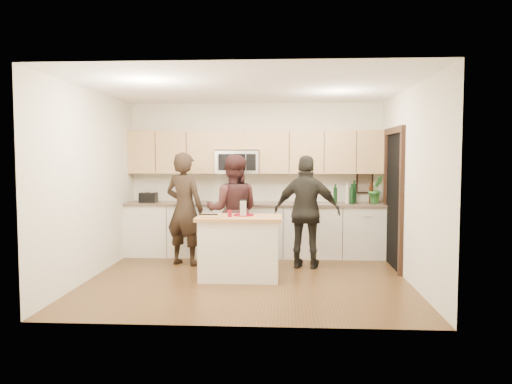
# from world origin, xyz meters

# --- Properties ---
(floor) EXTENTS (4.50, 4.50, 0.00)m
(floor) POSITION_xyz_m (0.00, 0.00, 0.00)
(floor) COLOR #53381C
(floor) RESTS_ON ground
(room_shell) EXTENTS (4.52, 4.02, 2.71)m
(room_shell) POSITION_xyz_m (0.00, 0.00, 1.73)
(room_shell) COLOR beige
(room_shell) RESTS_ON ground
(back_cabinetry) EXTENTS (4.50, 0.66, 0.94)m
(back_cabinetry) POSITION_xyz_m (0.00, 1.69, 0.47)
(back_cabinetry) COLOR silver
(back_cabinetry) RESTS_ON ground
(upper_cabinetry) EXTENTS (4.50, 0.33, 0.75)m
(upper_cabinetry) POSITION_xyz_m (0.03, 1.83, 1.84)
(upper_cabinetry) COLOR tan
(upper_cabinetry) RESTS_ON ground
(microwave) EXTENTS (0.76, 0.41, 0.40)m
(microwave) POSITION_xyz_m (-0.31, 1.80, 1.65)
(microwave) COLOR silver
(microwave) RESTS_ON ground
(doorway) EXTENTS (0.06, 1.25, 2.20)m
(doorway) POSITION_xyz_m (2.23, 0.90, 1.16)
(doorway) COLOR black
(doorway) RESTS_ON ground
(framed_picture) EXTENTS (0.30, 0.03, 0.38)m
(framed_picture) POSITION_xyz_m (1.95, 1.98, 1.28)
(framed_picture) COLOR black
(framed_picture) RESTS_ON ground
(dish_towel) EXTENTS (0.34, 0.60, 0.48)m
(dish_towel) POSITION_xyz_m (-0.95, 1.50, 0.80)
(dish_towel) COLOR white
(dish_towel) RESTS_ON ground
(island) EXTENTS (1.20, 0.70, 0.90)m
(island) POSITION_xyz_m (-0.12, 0.01, 0.45)
(island) COLOR silver
(island) RESTS_ON ground
(red_plate) EXTENTS (0.30, 0.30, 0.02)m
(red_plate) POSITION_xyz_m (-0.06, 0.10, 0.91)
(red_plate) COLOR maroon
(red_plate) RESTS_ON island
(box_grater) EXTENTS (0.10, 0.05, 0.23)m
(box_grater) POSITION_xyz_m (-0.06, -0.02, 1.03)
(box_grater) COLOR silver
(box_grater) RESTS_ON red_plate
(drink_glass) EXTENTS (0.06, 0.06, 0.10)m
(drink_glass) POSITION_xyz_m (-0.25, -0.06, 0.95)
(drink_glass) COLOR maroon
(drink_glass) RESTS_ON island
(cutting_board) EXTENTS (0.27, 0.18, 0.02)m
(cutting_board) POSITION_xyz_m (-0.48, -0.17, 0.91)
(cutting_board) COLOR tan
(cutting_board) RESTS_ON island
(tongs) EXTENTS (0.27, 0.03, 0.02)m
(tongs) POSITION_xyz_m (-0.55, -0.04, 0.93)
(tongs) COLOR black
(tongs) RESTS_ON cutting_board
(knife) EXTENTS (0.21, 0.02, 0.01)m
(knife) POSITION_xyz_m (-0.44, -0.17, 0.92)
(knife) COLOR silver
(knife) RESTS_ON cutting_board
(toaster) EXTENTS (0.29, 0.22, 0.18)m
(toaster) POSITION_xyz_m (-1.89, 1.67, 1.03)
(toaster) COLOR black
(toaster) RESTS_ON back_cabinetry
(bottle_cluster) EXTENTS (0.77, 0.40, 0.39)m
(bottle_cluster) POSITION_xyz_m (1.76, 1.72, 1.12)
(bottle_cluster) COLOR black
(bottle_cluster) RESTS_ON back_cabinetry
(orchid) EXTENTS (0.33, 0.31, 0.48)m
(orchid) POSITION_xyz_m (2.10, 1.72, 1.18)
(orchid) COLOR #30762F
(orchid) RESTS_ON back_cabinetry
(woman_left) EXTENTS (0.77, 0.64, 1.81)m
(woman_left) POSITION_xyz_m (-1.09, 0.90, 0.91)
(woman_left) COLOR black
(woman_left) RESTS_ON ground
(woman_center) EXTENTS (0.88, 0.69, 1.77)m
(woman_center) POSITION_xyz_m (-0.30, 0.87, 0.89)
(woman_center) COLOR #321919
(woman_center) RESTS_ON ground
(woman_right) EXTENTS (1.09, 0.60, 1.77)m
(woman_right) POSITION_xyz_m (0.87, 0.78, 0.88)
(woman_right) COLOR black
(woman_right) RESTS_ON ground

